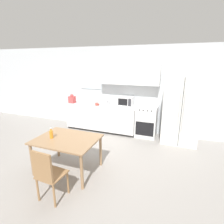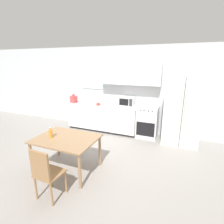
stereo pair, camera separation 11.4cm
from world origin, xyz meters
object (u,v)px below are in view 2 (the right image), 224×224
object	(u,v)px
dining_chair_near	(45,172)
dining_table	(66,142)
microwave	(127,101)
coffee_mug	(98,104)
refrigerator	(182,110)
drink_bottle	(51,133)
oven_range	(147,122)

from	to	relation	value
dining_chair_near	dining_table	bearing A→B (deg)	106.62
microwave	dining_table	world-z (taller)	microwave
coffee_mug	dining_table	size ratio (longest dim) A/B	0.10
dining_table	refrigerator	bearing A→B (deg)	46.74
coffee_mug	dining_chair_near	distance (m)	3.05
refrigerator	dining_table	distance (m)	3.17
microwave	drink_bottle	distance (m)	2.69
dining_chair_near	drink_bottle	bearing A→B (deg)	126.71
microwave	dining_table	bearing A→B (deg)	-102.06
dining_table	drink_bottle	world-z (taller)	drink_bottle
microwave	coffee_mug	world-z (taller)	microwave
oven_range	refrigerator	bearing A→B (deg)	-4.94
dining_table	dining_chair_near	world-z (taller)	dining_chair_near
microwave	drink_bottle	bearing A→B (deg)	-107.98
refrigerator	dining_table	size ratio (longest dim) A/B	1.52
drink_bottle	microwave	bearing A→B (deg)	72.02
coffee_mug	drink_bottle	xyz separation A→B (m)	(0.02, -2.22, -0.12)
oven_range	microwave	distance (m)	0.89
microwave	dining_table	distance (m)	2.55
refrigerator	microwave	bearing A→B (deg)	173.93
refrigerator	microwave	world-z (taller)	refrigerator
microwave	dining_chair_near	xyz separation A→B (m)	(-0.33, -3.31, -0.50)
oven_range	dining_table	size ratio (longest dim) A/B	0.75
oven_range	drink_bottle	world-z (taller)	drink_bottle
dining_chair_near	oven_range	bearing A→B (deg)	75.74
drink_bottle	oven_range	bearing A→B (deg)	58.35
refrigerator	dining_chair_near	bearing A→B (deg)	-121.96
refrigerator	drink_bottle	distance (m)	3.43
microwave	drink_bottle	size ratio (longest dim) A/B	2.04
microwave	coffee_mug	distance (m)	0.92
coffee_mug	oven_range	bearing A→B (deg)	8.92
oven_range	microwave	bearing A→B (deg)	172.39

